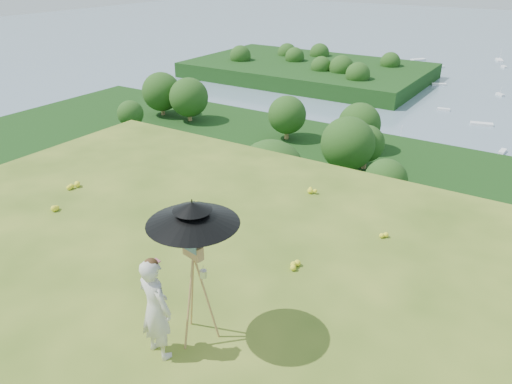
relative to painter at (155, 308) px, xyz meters
The scene contains 12 objects.
ground 1.85m from the painter, 151.65° to the left, with size 14.00×14.00×0.00m, color #42631C.
forest_slope 46.59m from the painter, 92.36° to the left, with size 140.00×56.00×22.00m, color #15350E.
shoreline_tier 84.26m from the painter, 91.12° to the left, with size 170.00×28.00×8.00m, color gray.
peninsula 176.09m from the painter, 116.15° to the left, with size 90.00×60.00×12.00m, color #15350E, non-canonical shape.
slope_trees 39.15m from the painter, 92.36° to the left, with size 110.00×50.00×6.00m, color #264B16, non-canonical shape.
harbor_town 81.63m from the painter, 91.12° to the left, with size 110.00×22.00×5.00m, color silver, non-canonical shape.
moored_boats 166.01m from the painter, 94.94° to the left, with size 140.00×140.00×0.70m, color white, non-canonical shape.
wildflowers 1.95m from the painter, 144.67° to the left, with size 10.00×10.50×0.12m, color yellow, non-canonical shape.
painter is the anchor object (origin of this frame).
field_easel 0.62m from the painter, 66.01° to the left, with size 0.65×0.65×1.72m, color #AF8B49, non-canonical shape.
sun_umbrella 1.23m from the painter, 66.53° to the left, with size 1.26×1.26×0.83m, color black, non-canonical shape.
painter_cap 0.74m from the painter, ahead, with size 0.20×0.23×0.10m, color #BF6972, non-canonical shape.
Camera 1 is at (5.56, -4.63, 5.10)m, focal length 35.00 mm.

